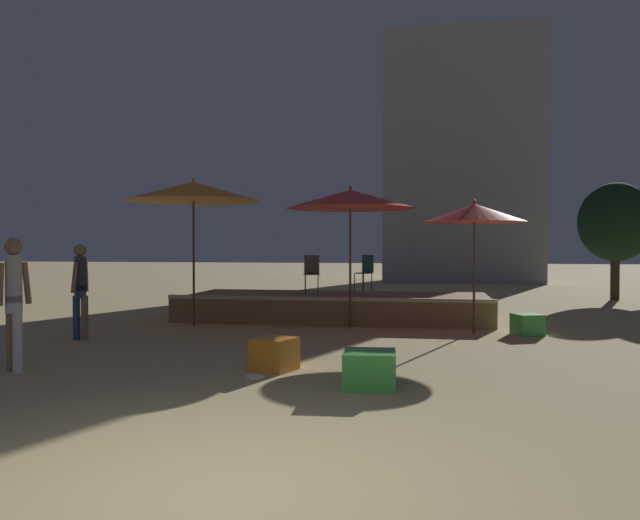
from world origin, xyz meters
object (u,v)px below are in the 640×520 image
at_px(patio_umbrella_1, 474,213).
at_px(person_1, 80,287).
at_px(bistro_chair_1, 312,270).
at_px(patio_umbrella_2, 350,199).
at_px(cube_seat_0, 369,369).
at_px(frisbee_disc, 255,377).
at_px(person_0, 14,297).
at_px(cube_seat_2, 274,354).
at_px(background_tree_0, 616,222).
at_px(patio_umbrella_0, 193,192).
at_px(cube_seat_1, 527,325).
at_px(bistro_chair_0, 366,269).

distance_m(patio_umbrella_1, person_1, 7.76).
bearing_deg(bistro_chair_1, patio_umbrella_2, -59.08).
bearing_deg(cube_seat_0, frisbee_disc, 169.80).
height_order(patio_umbrella_2, person_0, patio_umbrella_2).
distance_m(cube_seat_2, background_tree_0, 15.52).
relative_size(patio_umbrella_0, cube_seat_1, 5.00).
height_order(person_0, frisbee_disc, person_0).
bearing_deg(cube_seat_1, person_1, -166.02).
relative_size(person_1, background_tree_0, 0.47).
height_order(patio_umbrella_1, cube_seat_0, patio_umbrella_1).
xyz_separation_m(patio_umbrella_2, cube_seat_0, (0.92, -5.60, -2.52)).
bearing_deg(frisbee_disc, person_0, -177.25).
bearing_deg(frisbee_disc, bistro_chair_0, 84.25).
bearing_deg(cube_seat_0, patio_umbrella_2, 99.39).
bearing_deg(bistro_chair_1, background_tree_0, 29.00).
relative_size(patio_umbrella_1, frisbee_disc, 10.59).
bearing_deg(person_0, cube_seat_0, 26.76).
bearing_deg(cube_seat_2, bistro_chair_1, 95.52).
distance_m(cube_seat_1, background_tree_0, 9.98).
bearing_deg(background_tree_0, bistro_chair_1, -141.11).
height_order(patio_umbrella_1, background_tree_0, background_tree_0).
height_order(cube_seat_2, bistro_chair_1, bistro_chair_1).
xyz_separation_m(cube_seat_0, bistro_chair_0, (-0.80, 7.69, 0.95)).
bearing_deg(patio_umbrella_2, patio_umbrella_1, -8.01).
xyz_separation_m(cube_seat_1, bistro_chair_0, (-3.44, 2.65, 0.97)).
bearing_deg(cube_seat_1, background_tree_0, 65.22).
relative_size(patio_umbrella_2, person_0, 1.63).
height_order(person_0, bistro_chair_0, person_0).
relative_size(patio_umbrella_2, cube_seat_2, 4.47).
xyz_separation_m(cube_seat_0, person_0, (-4.95, 0.11, 0.81)).
relative_size(cube_seat_1, bistro_chair_0, 0.72).
xyz_separation_m(patio_umbrella_2, background_tree_0, (7.64, 8.26, -0.23)).
bearing_deg(background_tree_0, patio_umbrella_2, -132.75).
bearing_deg(frisbee_disc, patio_umbrella_2, 83.35).
bearing_deg(patio_umbrella_1, cube_seat_1, -10.90).
bearing_deg(frisbee_disc, background_tree_0, 58.70).
height_order(cube_seat_0, cube_seat_2, cube_seat_2).
relative_size(patio_umbrella_1, bistro_chair_1, 2.97).
relative_size(cube_seat_0, cube_seat_1, 1.05).
xyz_separation_m(patio_umbrella_1, person_1, (-7.29, -2.26, -1.43)).
relative_size(person_0, person_1, 1.04).
bearing_deg(frisbee_disc, cube_seat_0, -10.20).
height_order(cube_seat_0, person_1, person_1).
distance_m(patio_umbrella_1, background_tree_0, 10.00).
bearing_deg(bistro_chair_1, frisbee_disc, -95.96).
height_order(patio_umbrella_2, cube_seat_0, patio_umbrella_2).
height_order(cube_seat_1, bistro_chair_0, bistro_chair_0).
relative_size(cube_seat_2, person_1, 0.38).
distance_m(cube_seat_0, cube_seat_2, 1.64).
relative_size(cube_seat_1, cube_seat_2, 0.95).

